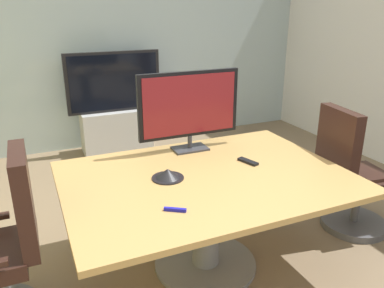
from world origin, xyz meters
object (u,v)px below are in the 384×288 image
object	(u,v)px
office_chair_left	(1,256)
tv_monitor	(189,107)
conference_phone	(168,174)
wall_display_unit	(116,119)
office_chair_right	(351,181)
remote_control	(248,161)
conference_table	(206,197)

from	to	relation	value
office_chair_left	tv_monitor	distance (m)	1.65
tv_monitor	conference_phone	distance (m)	0.67
conference_phone	wall_display_unit	bearing A→B (deg)	84.70
tv_monitor	wall_display_unit	xyz separation A→B (m)	(-0.12, 2.16, -0.66)
office_chair_right	tv_monitor	bearing A→B (deg)	73.75
office_chair_right	remote_control	world-z (taller)	office_chair_right
office_chair_left	remote_control	xyz separation A→B (m)	(1.72, 0.06, 0.29)
office_chair_right	remote_control	xyz separation A→B (m)	(-0.95, 0.11, 0.29)
office_chair_right	remote_control	distance (m)	1.00
office_chair_right	conference_phone	distance (m)	1.63
tv_monitor	wall_display_unit	world-z (taller)	tv_monitor
wall_display_unit	office_chair_left	bearing A→B (deg)	-116.34
office_chair_left	tv_monitor	xyz separation A→B (m)	(1.44, 0.50, 0.64)
conference_table	office_chair_left	xyz separation A→B (m)	(-1.34, 0.02, -0.12)
conference_phone	tv_monitor	bearing A→B (deg)	51.94
conference_table	remote_control	size ratio (longest dim) A/B	11.42
conference_table	office_chair_right	distance (m)	1.34
conference_phone	conference_table	bearing A→B (deg)	-13.96
conference_table	conference_phone	size ratio (longest dim) A/B	8.82
conference_table	office_chair_left	world-z (taller)	office_chair_left
office_chair_left	remote_control	world-z (taller)	office_chair_left
tv_monitor	conference_phone	size ratio (longest dim) A/B	3.82
wall_display_unit	conference_phone	xyz separation A→B (m)	(-0.24, -2.62, 0.33)
tv_monitor	remote_control	size ratio (longest dim) A/B	4.94
wall_display_unit	conference_phone	world-z (taller)	wall_display_unit
office_chair_left	conference_phone	size ratio (longest dim) A/B	4.95
office_chair_left	remote_control	size ratio (longest dim) A/B	6.41
wall_display_unit	remote_control	distance (m)	2.65
office_chair_left	conference_phone	world-z (taller)	office_chair_left
wall_display_unit	tv_monitor	bearing A→B (deg)	-86.90
tv_monitor	remote_control	bearing A→B (deg)	-56.87
wall_display_unit	remote_control	size ratio (longest dim) A/B	7.71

